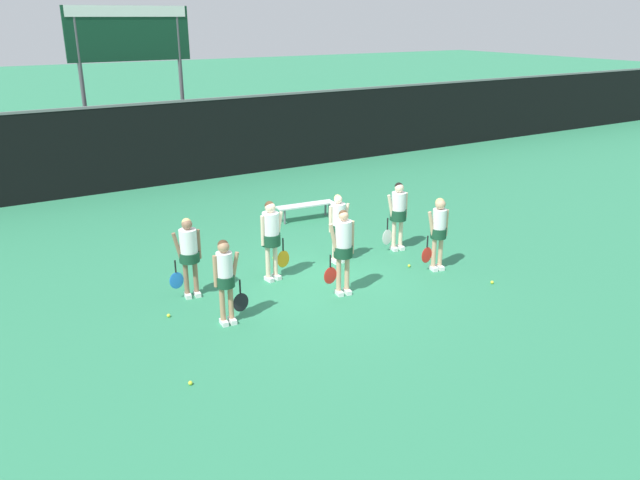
{
  "coord_description": "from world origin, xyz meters",
  "views": [
    {
      "loc": [
        -6.48,
        -10.58,
        5.43
      ],
      "look_at": [
        0.01,
        0.08,
        0.92
      ],
      "focal_mm": 35.0,
      "sensor_mm": 36.0,
      "label": 1
    }
  ],
  "objects_px": {
    "player_0": "(225,275)",
    "player_4": "(271,233)",
    "player_2": "(438,228)",
    "player_5": "(338,223)",
    "bench_courtside": "(305,206)",
    "player_1": "(343,245)",
    "scoreboard": "(130,45)",
    "tennis_ball_0": "(169,316)",
    "tennis_ball_1": "(190,383)",
    "tennis_ball_3": "(274,258)",
    "tennis_ball_6": "(492,282)",
    "player_6": "(398,210)",
    "player_3": "(189,251)",
    "tennis_ball_4": "(339,239)",
    "tennis_ball_5": "(338,243)",
    "tennis_ball_2": "(409,266)"
  },
  "relations": [
    {
      "from": "player_6",
      "to": "tennis_ball_0",
      "type": "distance_m",
      "value": 6.1
    },
    {
      "from": "tennis_ball_1",
      "to": "tennis_ball_6",
      "type": "height_order",
      "value": "tennis_ball_6"
    },
    {
      "from": "player_1",
      "to": "tennis_ball_1",
      "type": "height_order",
      "value": "player_1"
    },
    {
      "from": "player_3",
      "to": "tennis_ball_3",
      "type": "height_order",
      "value": "player_3"
    },
    {
      "from": "player_2",
      "to": "tennis_ball_4",
      "type": "relative_size",
      "value": 23.35
    },
    {
      "from": "player_1",
      "to": "player_2",
      "type": "xyz_separation_m",
      "value": [
        2.53,
        -0.0,
        -0.08
      ]
    },
    {
      "from": "player_0",
      "to": "tennis_ball_3",
      "type": "distance_m",
      "value": 3.43
    },
    {
      "from": "player_3",
      "to": "tennis_ball_0",
      "type": "bearing_deg",
      "value": -130.16
    },
    {
      "from": "player_5",
      "to": "scoreboard",
      "type": "bearing_deg",
      "value": 97.78
    },
    {
      "from": "player_3",
      "to": "player_6",
      "type": "relative_size",
      "value": 0.99
    },
    {
      "from": "player_4",
      "to": "tennis_ball_1",
      "type": "distance_m",
      "value": 4.37
    },
    {
      "from": "player_0",
      "to": "player_3",
      "type": "xyz_separation_m",
      "value": [
        -0.16,
        1.49,
        0.03
      ]
    },
    {
      "from": "player_0",
      "to": "player_4",
      "type": "relative_size",
      "value": 0.93
    },
    {
      "from": "bench_courtside",
      "to": "tennis_ball_2",
      "type": "bearing_deg",
      "value": -81.01
    },
    {
      "from": "player_4",
      "to": "player_5",
      "type": "bearing_deg",
      "value": -4.21
    },
    {
      "from": "player_4",
      "to": "player_6",
      "type": "bearing_deg",
      "value": -7.03
    },
    {
      "from": "scoreboard",
      "to": "player_6",
      "type": "height_order",
      "value": "scoreboard"
    },
    {
      "from": "tennis_ball_6",
      "to": "tennis_ball_2",
      "type": "bearing_deg",
      "value": 118.97
    },
    {
      "from": "player_5",
      "to": "tennis_ball_4",
      "type": "relative_size",
      "value": 22.7
    },
    {
      "from": "player_0",
      "to": "player_5",
      "type": "height_order",
      "value": "player_0"
    },
    {
      "from": "scoreboard",
      "to": "tennis_ball_5",
      "type": "xyz_separation_m",
      "value": [
        2.07,
        -9.84,
        -4.45
      ]
    },
    {
      "from": "player_6",
      "to": "tennis_ball_0",
      "type": "xyz_separation_m",
      "value": [
        -5.99,
        -0.65,
        -0.97
      ]
    },
    {
      "from": "tennis_ball_4",
      "to": "tennis_ball_5",
      "type": "xyz_separation_m",
      "value": [
        -0.19,
        -0.25,
        -0.0
      ]
    },
    {
      "from": "player_5",
      "to": "player_6",
      "type": "relative_size",
      "value": 0.96
    },
    {
      "from": "player_5",
      "to": "tennis_ball_6",
      "type": "bearing_deg",
      "value": -52.24
    },
    {
      "from": "player_5",
      "to": "tennis_ball_5",
      "type": "bearing_deg",
      "value": 57.5
    },
    {
      "from": "tennis_ball_0",
      "to": "tennis_ball_6",
      "type": "distance_m",
      "value": 6.77
    },
    {
      "from": "player_6",
      "to": "tennis_ball_3",
      "type": "relative_size",
      "value": 25.4
    },
    {
      "from": "bench_courtside",
      "to": "tennis_ball_5",
      "type": "bearing_deg",
      "value": -92.91
    },
    {
      "from": "scoreboard",
      "to": "player_4",
      "type": "xyz_separation_m",
      "value": [
        -0.35,
        -10.95,
        -3.42
      ]
    },
    {
      "from": "player_3",
      "to": "tennis_ball_1",
      "type": "xyz_separation_m",
      "value": [
        -1.18,
        -3.11,
        -0.96
      ]
    },
    {
      "from": "player_5",
      "to": "tennis_ball_4",
      "type": "distance_m",
      "value": 1.76
    },
    {
      "from": "player_4",
      "to": "tennis_ball_3",
      "type": "bearing_deg",
      "value": 53.0
    },
    {
      "from": "scoreboard",
      "to": "bench_courtside",
      "type": "relative_size",
      "value": 3.37
    },
    {
      "from": "player_2",
      "to": "tennis_ball_6",
      "type": "xyz_separation_m",
      "value": [
        0.49,
        -1.25,
        -0.96
      ]
    },
    {
      "from": "bench_courtside",
      "to": "tennis_ball_6",
      "type": "distance_m",
      "value": 6.09
    },
    {
      "from": "player_3",
      "to": "tennis_ball_0",
      "type": "relative_size",
      "value": 24.24
    },
    {
      "from": "tennis_ball_5",
      "to": "player_4",
      "type": "bearing_deg",
      "value": -155.31
    },
    {
      "from": "bench_courtside",
      "to": "player_5",
      "type": "bearing_deg",
      "value": -101.3
    },
    {
      "from": "tennis_ball_3",
      "to": "player_4",
      "type": "bearing_deg",
      "value": -118.87
    },
    {
      "from": "tennis_ball_2",
      "to": "tennis_ball_5",
      "type": "distance_m",
      "value": 2.19
    },
    {
      "from": "bench_courtside",
      "to": "player_5",
      "type": "distance_m",
      "value": 3.36
    },
    {
      "from": "player_0",
      "to": "player_1",
      "type": "xyz_separation_m",
      "value": [
        2.55,
        -0.02,
        0.1
      ]
    },
    {
      "from": "player_0",
      "to": "player_1",
      "type": "bearing_deg",
      "value": 3.42
    },
    {
      "from": "bench_courtside",
      "to": "tennis_ball_3",
      "type": "xyz_separation_m",
      "value": [
        -2.17,
        -2.25,
        -0.35
      ]
    },
    {
      "from": "tennis_ball_6",
      "to": "player_5",
      "type": "bearing_deg",
      "value": 127.5
    },
    {
      "from": "player_0",
      "to": "player_2",
      "type": "bearing_deg",
      "value": 3.58
    },
    {
      "from": "scoreboard",
      "to": "tennis_ball_4",
      "type": "xyz_separation_m",
      "value": [
        2.26,
        -9.59,
        -4.45
      ]
    },
    {
      "from": "player_6",
      "to": "tennis_ball_4",
      "type": "xyz_separation_m",
      "value": [
        -0.85,
        1.3,
        -0.97
      ]
    },
    {
      "from": "scoreboard",
      "to": "tennis_ball_0",
      "type": "bearing_deg",
      "value": -104.0
    }
  ]
}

